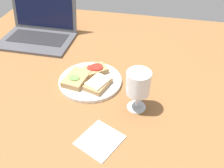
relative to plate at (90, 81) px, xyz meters
The scene contains 8 objects.
wooden_table 2.83cm from the plate, 38.44° to the right, with size 140.00×140.00×3.00cm, color brown.
plate is the anchor object (origin of this frame).
sandwich_with_cucumber 5.64cm from the plate, 158.25° to the right, with size 9.58×12.80×2.77cm.
sandwich_with_cheese 5.62cm from the plate, 38.72° to the right, with size 10.10×11.94×2.67cm.
sandwich_with_tomato 5.63cm from the plate, 81.71° to the left, with size 11.14×10.88×2.77cm.
wine_glass 24.49cm from the plate, 27.05° to the right, with size 8.15×8.15×15.52cm.
laptop 46.75cm from the plate, 139.36° to the left, with size 35.33×27.09×21.66cm.
napkin 29.37cm from the plate, 68.12° to the right, with size 11.58×12.36×0.40cm, color white.
Camera 1 is at (23.65, -73.23, 65.91)cm, focal length 40.00 mm.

